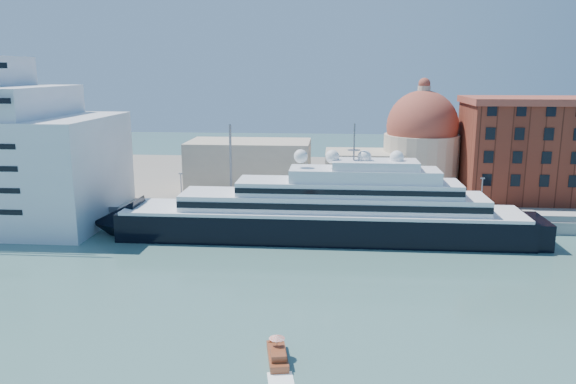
{
  "coord_description": "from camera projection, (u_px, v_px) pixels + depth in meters",
  "views": [
    {
      "loc": [
        1.15,
        -78.91,
        31.38
      ],
      "look_at": [
        -6.98,
        18.0,
        10.03
      ],
      "focal_mm": 35.0,
      "sensor_mm": 36.0,
      "label": 1
    }
  ],
  "objects": [
    {
      "name": "ground",
      "position": [
        324.0,
        284.0,
        83.63
      ],
      "size": [
        400.0,
        400.0,
        0.0
      ],
      "primitive_type": "plane",
      "color": "#3B6660",
      "rests_on": "ground"
    },
    {
      "name": "quay_fence",
      "position": [
        328.0,
        214.0,
        111.67
      ],
      "size": [
        180.0,
        0.1,
        1.2
      ],
      "primitive_type": "cube",
      "color": "slate",
      "rests_on": "quay"
    },
    {
      "name": "lamp_posts",
      "position": [
        266.0,
        177.0,
        113.96
      ],
      "size": [
        120.8,
        2.4,
        18.0
      ],
      "color": "slate",
      "rests_on": "quay"
    },
    {
      "name": "service_barge",
      "position": [
        149.0,
        234.0,
        106.81
      ],
      "size": [
        10.9,
        6.05,
        2.33
      ],
      "rotation": [
        0.0,
        0.0,
        -0.27
      ],
      "color": "white",
      "rests_on": "ground"
    },
    {
      "name": "superyacht",
      "position": [
        309.0,
        216.0,
        105.35
      ],
      "size": [
        85.41,
        11.84,
        25.53
      ],
      "color": "black",
      "rests_on": "ground"
    },
    {
      "name": "water_taxi",
      "position": [
        278.0,
        355.0,
        61.54
      ],
      "size": [
        3.12,
        6.36,
        2.89
      ],
      "rotation": [
        0.0,
        0.0,
        0.19
      ],
      "color": "maroon",
      "rests_on": "ground"
    },
    {
      "name": "quay",
      "position": [
        328.0,
        217.0,
        116.45
      ],
      "size": [
        180.0,
        10.0,
        2.5
      ],
      "primitive_type": "cube",
      "color": "gray",
      "rests_on": "ground"
    },
    {
      "name": "church",
      "position": [
        356.0,
        155.0,
        136.94
      ],
      "size": [
        66.0,
        18.0,
        25.5
      ],
      "color": "beige",
      "rests_on": "land"
    },
    {
      "name": "land",
      "position": [
        330.0,
        180.0,
        156.41
      ],
      "size": [
        260.0,
        72.0,
        2.0
      ],
      "primitive_type": "cube",
      "color": "slate",
      "rests_on": "ground"
    },
    {
      "name": "warehouse",
      "position": [
        560.0,
        148.0,
        127.04
      ],
      "size": [
        43.0,
        19.0,
        23.25
      ],
      "color": "maroon",
      "rests_on": "land"
    }
  ]
}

